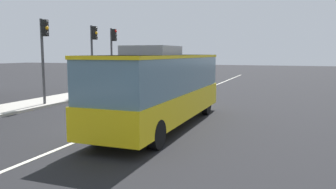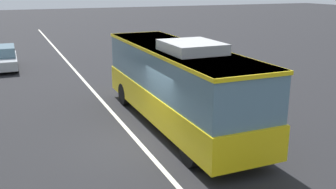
{
  "view_description": "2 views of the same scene",
  "coord_description": "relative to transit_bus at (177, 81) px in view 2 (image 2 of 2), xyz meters",
  "views": [
    {
      "loc": [
        -12.17,
        -7.2,
        3.17
      ],
      "look_at": [
        4.33,
        -1.0,
        0.99
      ],
      "focal_mm": 35.56,
      "sensor_mm": 36.0,
      "label": 1
    },
    {
      "loc": [
        -11.82,
        3.94,
        5.36
      ],
      "look_at": [
        1.81,
        -1.86,
        1.09
      ],
      "focal_mm": 41.0,
      "sensor_mm": 36.0,
      "label": 2
    }
  ],
  "objects": [
    {
      "name": "ground_plane",
      "position": [
        -1.14,
        1.96,
        -1.81
      ],
      "size": [
        160.0,
        160.0,
        0.0
      ],
      "primitive_type": "plane",
      "color": "black"
    },
    {
      "name": "lane_centre_line",
      "position": [
        -1.14,
        1.96,
        -1.8
      ],
      "size": [
        76.0,
        0.16,
        0.01
      ],
      "primitive_type": "cube",
      "color": "silver",
      "rests_on": "ground_plane"
    },
    {
      "name": "sedan_silver",
      "position": [
        14.1,
        6.22,
        -1.09
      ],
      "size": [
        4.52,
        1.87,
        1.46
      ],
      "rotation": [
        0.0,
        0.0,
        3.13
      ],
      "color": "#B7BABF",
      "rests_on": "ground_plane"
    },
    {
      "name": "transit_bus",
      "position": [
        0.0,
        0.0,
        0.0
      ],
      "size": [
        10.01,
        2.53,
        3.46
      ],
      "rotation": [
        0.0,
        0.0,
        0.0
      ],
      "color": "yellow",
      "rests_on": "ground_plane"
    }
  ]
}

